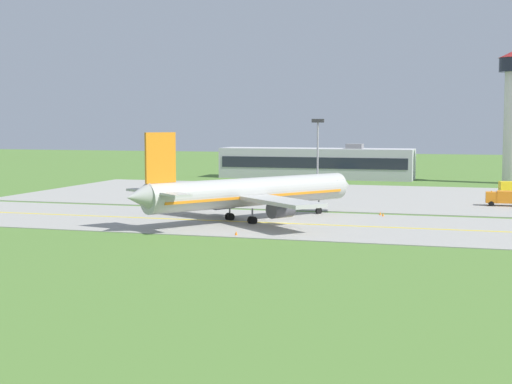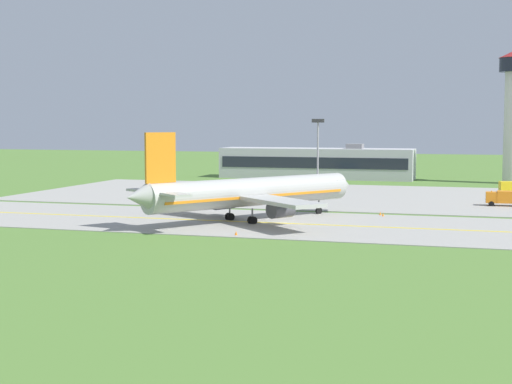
{
  "view_description": "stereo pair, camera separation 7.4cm",
  "coord_description": "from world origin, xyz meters",
  "px_view_note": "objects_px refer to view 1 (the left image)",
  "views": [
    {
      "loc": [
        25.83,
        -100.15,
        13.84
      ],
      "look_at": [
        -4.87,
        3.5,
        4.0
      ],
      "focal_mm": 53.01,
      "sensor_mm": 36.0,
      "label": 1
    },
    {
      "loc": [
        25.9,
        -100.13,
        13.84
      ],
      "look_at": [
        -4.87,
        3.5,
        4.0
      ],
      "focal_mm": 53.01,
      "sensor_mm": 36.0,
      "label": 2
    }
  ],
  "objects_px": {
    "airplane_lead": "(249,193)",
    "service_truck_catering": "(505,197)",
    "apron_light_mast": "(318,147)",
    "service_truck_baggage": "(282,186)"
  },
  "relations": [
    {
      "from": "apron_light_mast",
      "to": "service_truck_catering",
      "type": "bearing_deg",
      "value": -18.33
    },
    {
      "from": "airplane_lead",
      "to": "service_truck_baggage",
      "type": "height_order",
      "value": "airplane_lead"
    },
    {
      "from": "service_truck_catering",
      "to": "apron_light_mast",
      "type": "relative_size",
      "value": 0.41
    },
    {
      "from": "airplane_lead",
      "to": "service_truck_catering",
      "type": "xyz_separation_m",
      "value": [
        35.24,
        30.73,
        -2.6
      ]
    },
    {
      "from": "service_truck_baggage",
      "to": "apron_light_mast",
      "type": "distance_m",
      "value": 10.55
    },
    {
      "from": "airplane_lead",
      "to": "service_truck_baggage",
      "type": "bearing_deg",
      "value": 98.27
    },
    {
      "from": "airplane_lead",
      "to": "apron_light_mast",
      "type": "relative_size",
      "value": 2.35
    },
    {
      "from": "airplane_lead",
      "to": "service_truck_catering",
      "type": "distance_m",
      "value": 46.83
    },
    {
      "from": "airplane_lead",
      "to": "apron_light_mast",
      "type": "height_order",
      "value": "apron_light_mast"
    },
    {
      "from": "service_truck_catering",
      "to": "apron_light_mast",
      "type": "bearing_deg",
      "value": 161.67
    }
  ]
}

